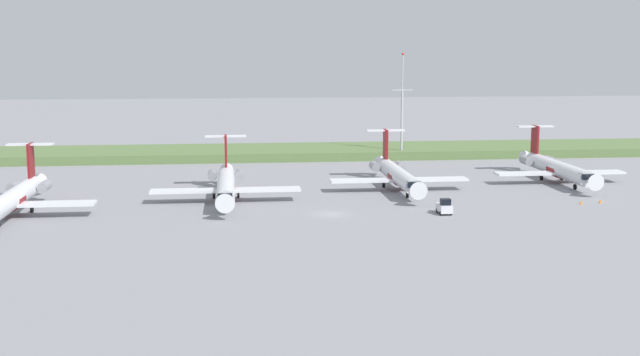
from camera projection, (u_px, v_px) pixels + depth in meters
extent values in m
plane|color=gray|center=(310.00, 180.00, 141.84)|extent=(500.00, 500.00, 0.00)
cube|color=#597542|center=(295.00, 152.00, 174.15)|extent=(320.00, 20.00, 1.83)
cylinder|color=silver|center=(13.00, 199.00, 110.59)|extent=(2.70, 24.00, 2.70)
cone|color=silver|center=(37.00, 183.00, 124.33)|extent=(2.30, 4.00, 2.29)
cylinder|color=maroon|center=(13.00, 200.00, 110.61)|extent=(2.76, 3.60, 2.76)
cube|color=silver|center=(55.00, 204.00, 110.34)|extent=(11.00, 3.20, 0.36)
cube|color=maroon|center=(31.00, 160.00, 120.76)|extent=(0.36, 3.20, 5.20)
cube|color=silver|center=(30.00, 144.00, 120.67)|extent=(6.80, 1.80, 0.24)
cylinder|color=gray|center=(14.00, 187.00, 119.35)|extent=(1.50, 3.40, 1.50)
cylinder|color=gray|center=(45.00, 186.00, 119.83)|extent=(1.50, 3.40, 1.50)
cylinder|color=black|center=(4.00, 210.00, 113.06)|extent=(0.35, 0.90, 0.90)
cylinder|color=black|center=(32.00, 209.00, 113.47)|extent=(0.35, 0.90, 0.90)
cylinder|color=silver|center=(226.00, 185.00, 121.96)|extent=(2.70, 24.00, 2.70)
cone|color=silver|center=(225.00, 202.00, 108.71)|extent=(2.70, 3.00, 2.70)
cone|color=silver|center=(226.00, 172.00, 135.70)|extent=(2.29, 4.00, 2.29)
cube|color=black|center=(225.00, 196.00, 110.50)|extent=(2.03, 1.80, 0.90)
cylinder|color=maroon|center=(226.00, 186.00, 121.99)|extent=(2.76, 3.60, 2.76)
cube|color=silver|center=(187.00, 191.00, 120.44)|extent=(11.00, 3.20, 0.36)
cube|color=silver|center=(265.00, 189.00, 121.71)|extent=(11.00, 3.20, 0.36)
cube|color=maroon|center=(226.00, 151.00, 132.13)|extent=(0.36, 3.20, 5.20)
cube|color=silver|center=(226.00, 136.00, 132.05)|extent=(6.80, 1.80, 0.24)
cylinder|color=gray|center=(212.00, 175.00, 130.72)|extent=(1.50, 3.40, 1.50)
cylinder|color=gray|center=(240.00, 174.00, 131.20)|extent=(1.50, 3.40, 1.50)
cylinder|color=gray|center=(226.00, 204.00, 114.89)|extent=(0.20, 0.20, 0.65)
cylinder|color=black|center=(226.00, 207.00, 114.98)|extent=(0.30, 0.90, 0.90)
cylinder|color=black|center=(214.00, 195.00, 124.43)|extent=(0.35, 0.90, 0.90)
cylinder|color=black|center=(238.00, 195.00, 124.84)|extent=(0.35, 0.90, 0.90)
cylinder|color=silver|center=(398.00, 175.00, 131.62)|extent=(2.70, 24.00, 2.70)
cone|color=silver|center=(416.00, 189.00, 118.37)|extent=(2.70, 3.00, 2.70)
cone|color=silver|center=(382.00, 163.00, 145.36)|extent=(2.29, 4.00, 2.29)
cube|color=black|center=(414.00, 184.00, 120.16)|extent=(2.03, 1.80, 0.90)
cylinder|color=maroon|center=(398.00, 176.00, 131.65)|extent=(2.76, 3.60, 2.76)
cube|color=silver|center=(364.00, 180.00, 130.10)|extent=(11.00, 3.20, 0.36)
cube|color=silver|center=(434.00, 179.00, 131.37)|extent=(11.00, 3.20, 0.36)
cube|color=maroon|center=(386.00, 144.00, 141.79)|extent=(0.36, 3.20, 5.20)
cube|color=silver|center=(385.00, 130.00, 141.70)|extent=(6.80, 1.80, 0.24)
cylinder|color=gray|center=(375.00, 166.00, 140.38)|extent=(1.50, 3.40, 1.50)
cylinder|color=gray|center=(400.00, 166.00, 140.86)|extent=(1.50, 3.40, 1.50)
cylinder|color=gray|center=(407.00, 192.00, 124.55)|extent=(0.20, 0.20, 0.65)
cylinder|color=black|center=(407.00, 195.00, 124.64)|extent=(0.30, 0.90, 0.90)
cylinder|color=black|center=(384.00, 185.00, 134.09)|extent=(0.35, 0.90, 0.90)
cylinder|color=black|center=(406.00, 185.00, 134.50)|extent=(0.35, 0.90, 0.90)
cylinder|color=silver|center=(558.00, 169.00, 139.09)|extent=(2.70, 24.00, 2.70)
cone|color=silver|center=(592.00, 181.00, 125.84)|extent=(2.70, 3.00, 2.70)
cone|color=silver|center=(528.00, 158.00, 152.83)|extent=(2.30, 4.00, 2.29)
cube|color=black|center=(587.00, 176.00, 127.63)|extent=(2.03, 1.80, 0.90)
cylinder|color=maroon|center=(558.00, 169.00, 139.11)|extent=(2.76, 3.60, 2.76)
cube|color=silver|center=(527.00, 173.00, 137.57)|extent=(11.00, 3.20, 0.36)
cube|color=silver|center=(592.00, 172.00, 138.84)|extent=(11.00, 3.20, 0.36)
cube|color=maroon|center=(535.00, 139.00, 149.26)|extent=(0.36, 3.20, 5.20)
cube|color=silver|center=(535.00, 126.00, 149.17)|extent=(6.80, 1.80, 0.24)
cylinder|color=gray|center=(526.00, 160.00, 147.84)|extent=(1.50, 3.40, 1.50)
cylinder|color=gray|center=(549.00, 160.00, 148.33)|extent=(1.50, 3.40, 1.50)
cylinder|color=gray|center=(575.00, 184.00, 132.01)|extent=(0.20, 0.20, 0.65)
cylinder|color=black|center=(575.00, 187.00, 132.10)|extent=(0.30, 0.90, 0.90)
cylinder|color=black|center=(541.00, 178.00, 141.55)|extent=(0.35, 0.90, 0.90)
cylinder|color=black|center=(562.00, 177.00, 141.96)|extent=(0.35, 0.90, 0.90)
cylinder|color=#B2B2B7|center=(402.00, 126.00, 168.67)|extent=(0.50, 0.50, 14.26)
cylinder|color=#B2B2B7|center=(403.00, 74.00, 166.93)|extent=(0.28, 0.28, 7.68)
cube|color=#B2B2B7|center=(402.00, 90.00, 167.48)|extent=(4.40, 0.20, 0.20)
sphere|color=red|center=(403.00, 54.00, 166.28)|extent=(0.50, 0.50, 0.50)
cube|color=silver|center=(444.00, 208.00, 112.44)|extent=(1.70, 3.20, 1.10)
cube|color=black|center=(445.00, 202.00, 111.73)|extent=(1.36, 1.10, 0.90)
cylinder|color=black|center=(441.00, 213.00, 111.51)|extent=(0.22, 0.60, 0.60)
cylinder|color=black|center=(451.00, 213.00, 111.67)|extent=(0.22, 0.60, 0.60)
cylinder|color=black|center=(437.00, 211.00, 113.39)|extent=(0.22, 0.60, 0.60)
cylinder|color=black|center=(448.00, 210.00, 113.55)|extent=(0.22, 0.60, 0.60)
cone|color=orange|center=(581.00, 202.00, 119.56)|extent=(0.44, 0.44, 0.55)
cone|color=orange|center=(600.00, 201.00, 120.69)|extent=(0.44, 0.44, 0.55)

